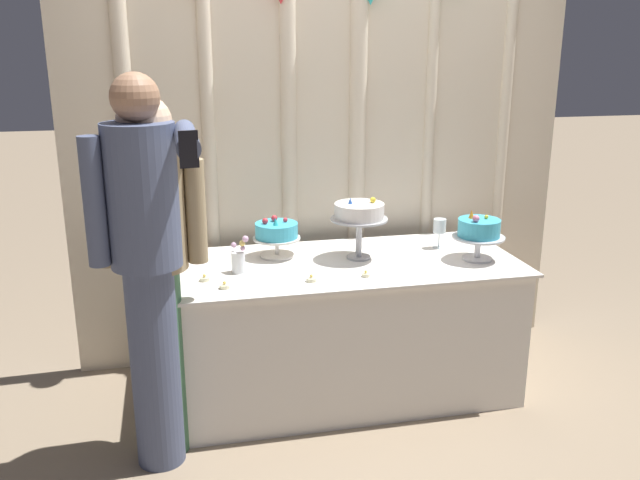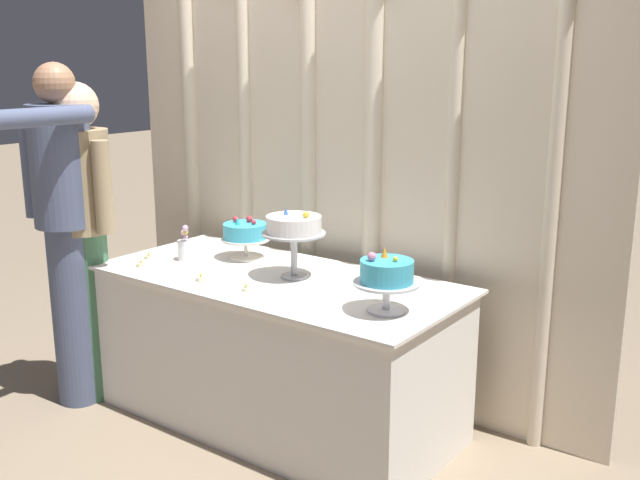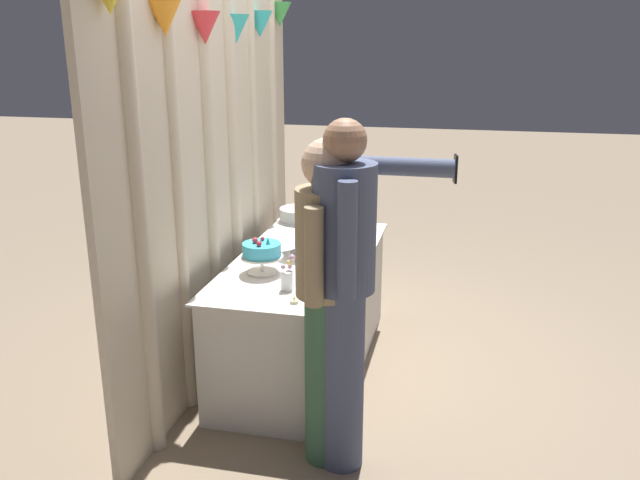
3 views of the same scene
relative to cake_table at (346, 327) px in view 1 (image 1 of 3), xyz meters
The scene contains 14 objects.
ground_plane 0.38m from the cake_table, 90.00° to the right, with size 24.00×24.00×0.00m, color gray.
draped_curtain 1.09m from the cake_table, 93.05° to the left, with size 2.83×0.17×2.49m.
cake_table is the anchor object (origin of this frame).
cake_display_leftmost 0.61m from the cake_table, 153.84° to the left, with size 0.25×0.25×0.22m.
cake_display_center 0.60m from the cake_table, 30.89° to the left, with size 0.29×0.29×0.32m.
cake_display_rightmost 0.84m from the cake_table, ahead, with size 0.27×0.27×0.26m.
wine_glass 0.74m from the cake_table, 12.83° to the left, with size 0.07×0.07×0.16m.
flower_vase 0.70m from the cake_table, behind, with size 0.08×0.07×0.19m.
tealight_far_left 0.82m from the cake_table, 169.82° to the right, with size 0.05×0.05×0.03m.
tealight_near_left 0.78m from the cake_table, 158.60° to the right, with size 0.05×0.05×0.03m.
tealight_near_right 0.51m from the cake_table, 133.89° to the right, with size 0.05×0.05×0.03m.
tealight_far_right 0.44m from the cake_table, 82.99° to the right, with size 0.04×0.04×0.03m.
guest_man_pink_jacket 1.14m from the cake_table, 159.86° to the right, with size 0.45×0.31×1.60m.
guest_man_dark_suit 1.21m from the cake_table, 155.53° to the right, with size 0.44×0.65×1.69m.
Camera 1 is at (-0.84, -3.04, 1.80)m, focal length 37.78 mm.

